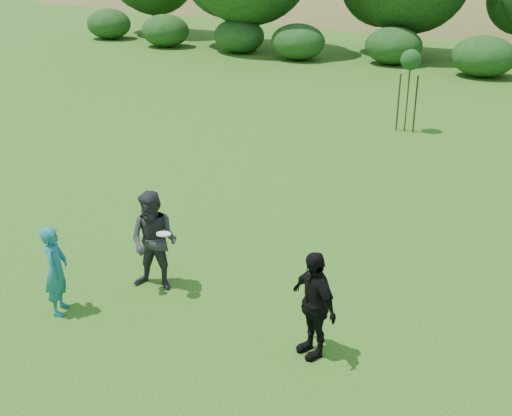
% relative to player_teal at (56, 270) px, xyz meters
% --- Properties ---
extents(ground, '(120.00, 120.00, 0.00)m').
position_rel_player_teal_xyz_m(ground, '(2.12, 0.64, -0.85)').
color(ground, '#19470C').
rests_on(ground, ground).
extents(player_teal, '(0.65, 0.73, 1.69)m').
position_rel_player_teal_xyz_m(player_teal, '(0.00, 0.00, 0.00)').
color(player_teal, '#1A6D76').
rests_on(player_teal, ground).
extents(player_grey, '(1.09, 0.92, 1.99)m').
position_rel_player_teal_xyz_m(player_grey, '(1.05, 1.52, 0.15)').
color(player_grey, '#2A2A2D').
rests_on(player_grey, ground).
extents(player_black, '(1.16, 0.96, 1.85)m').
position_rel_player_teal_xyz_m(player_black, '(4.57, 0.95, 0.08)').
color(player_black, black).
rests_on(player_black, ground).
extents(frisbee, '(0.27, 0.27, 0.06)m').
position_rel_player_teal_xyz_m(frisbee, '(1.40, 1.36, 0.45)').
color(frisbee, white).
rests_on(frisbee, ground).
extents(sapling, '(0.70, 0.70, 2.85)m').
position_rel_player_teal_xyz_m(sapling, '(2.31, 14.57, 1.57)').
color(sapling, '#382815').
rests_on(sapling, ground).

